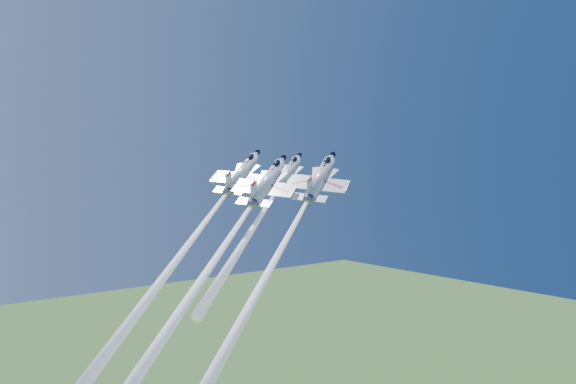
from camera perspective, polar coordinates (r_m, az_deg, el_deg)
jet_lead at (r=105.93m, az=-2.45°, el=-2.17°), size 30.70×20.47×30.72m
jet_left at (r=98.90m, az=-8.78°, el=-4.53°), size 40.78×27.30×43.10m
jet_right at (r=89.87m, az=-1.71°, el=-7.04°), size 46.58×31.23×51.00m
jet_slot at (r=90.68m, az=-6.86°, el=-6.52°), size 43.66×29.22×46.24m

